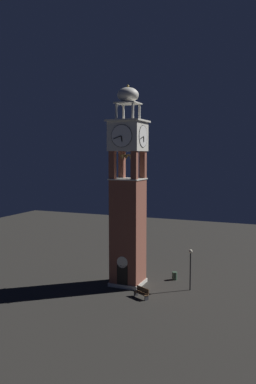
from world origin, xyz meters
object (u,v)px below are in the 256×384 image
park_bench (142,293)px  trash_bin (175,276)px  clock_tower (128,202)px  lamp_post (190,262)px

park_bench → trash_bin: bearing=78.4°
trash_bin → clock_tower: bearing=-141.2°
clock_tower → lamp_post: 8.19m
park_bench → lamp_post: 5.55m
clock_tower → lamp_post: (6.06, 0.68, -5.47)m
clock_tower → lamp_post: bearing=6.4°
park_bench → trash_bin: size_ratio=2.02×
clock_tower → park_bench: size_ratio=11.90×
clock_tower → park_bench: (2.60, -3.05, -7.68)m
park_bench → lamp_post: (3.46, 3.73, 2.21)m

